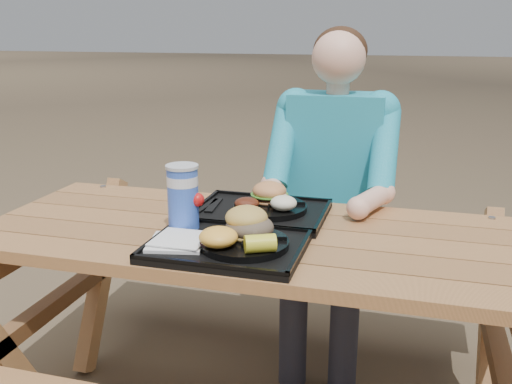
# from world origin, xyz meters

# --- Properties ---
(picnic_table) EXTENTS (1.80, 1.49, 0.75)m
(picnic_table) POSITION_xyz_m (0.00, 0.00, 0.38)
(picnic_table) COLOR #999999
(picnic_table) RESTS_ON ground
(tray_near) EXTENTS (0.45, 0.35, 0.02)m
(tray_near) POSITION_xyz_m (-0.04, -0.19, 0.76)
(tray_near) COLOR black
(tray_near) RESTS_ON picnic_table
(tray_far) EXTENTS (0.45, 0.35, 0.02)m
(tray_far) POSITION_xyz_m (-0.02, 0.15, 0.76)
(tray_far) COLOR black
(tray_far) RESTS_ON picnic_table
(plate_near) EXTENTS (0.26, 0.26, 0.02)m
(plate_near) POSITION_xyz_m (0.02, -0.19, 0.78)
(plate_near) COLOR black
(plate_near) RESTS_ON tray_near
(plate_far) EXTENTS (0.26, 0.26, 0.02)m
(plate_far) POSITION_xyz_m (0.01, 0.16, 0.78)
(plate_far) COLOR black
(plate_far) RESTS_ON tray_far
(napkin_stack) EXTENTS (0.19, 0.19, 0.02)m
(napkin_stack) POSITION_xyz_m (-0.18, -0.23, 0.78)
(napkin_stack) COLOR white
(napkin_stack) RESTS_ON tray_near
(soda_cup) EXTENTS (0.10, 0.10, 0.20)m
(soda_cup) POSITION_xyz_m (-0.21, -0.09, 0.87)
(soda_cup) COLOR blue
(soda_cup) RESTS_ON tray_near
(condiment_bbq) EXTENTS (0.05, 0.05, 0.03)m
(condiment_bbq) POSITION_xyz_m (-0.03, -0.06, 0.78)
(condiment_bbq) COLOR black
(condiment_bbq) RESTS_ON tray_near
(condiment_mustard) EXTENTS (0.05, 0.05, 0.03)m
(condiment_mustard) POSITION_xyz_m (0.03, -0.07, 0.78)
(condiment_mustard) COLOR gold
(condiment_mustard) RESTS_ON tray_near
(sandwich) EXTENTS (0.13, 0.13, 0.14)m
(sandwich) POSITION_xyz_m (0.02, -0.16, 0.86)
(sandwich) COLOR gold
(sandwich) RESTS_ON plate_near
(mac_cheese) EXTENTS (0.11, 0.11, 0.06)m
(mac_cheese) POSITION_xyz_m (-0.04, -0.26, 0.82)
(mac_cheese) COLOR #FFBF43
(mac_cheese) RESTS_ON plate_near
(corn_cob) EXTENTS (0.11, 0.11, 0.05)m
(corn_cob) POSITION_xyz_m (0.09, -0.27, 0.81)
(corn_cob) COLOR yellow
(corn_cob) RESTS_ON plate_near
(cutlery_far) EXTENTS (0.05, 0.17, 0.01)m
(cutlery_far) POSITION_xyz_m (-0.20, 0.15, 0.77)
(cutlery_far) COLOR black
(cutlery_far) RESTS_ON tray_far
(burger) EXTENTS (0.12, 0.12, 0.11)m
(burger) POSITION_xyz_m (-0.01, 0.20, 0.84)
(burger) COLOR #CF8249
(burger) RESTS_ON plate_far
(baked_beans) EXTENTS (0.08, 0.08, 0.04)m
(baked_beans) POSITION_xyz_m (-0.06, 0.10, 0.81)
(baked_beans) COLOR #562011
(baked_beans) RESTS_ON plate_far
(potato_salad) EXTENTS (0.09, 0.09, 0.05)m
(potato_salad) POSITION_xyz_m (0.06, 0.11, 0.82)
(potato_salad) COLOR #F3EECE
(potato_salad) RESTS_ON plate_far
(diner) EXTENTS (0.48, 0.84, 1.28)m
(diner) POSITION_xyz_m (0.17, 0.61, 0.64)
(diner) COLOR teal
(diner) RESTS_ON ground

